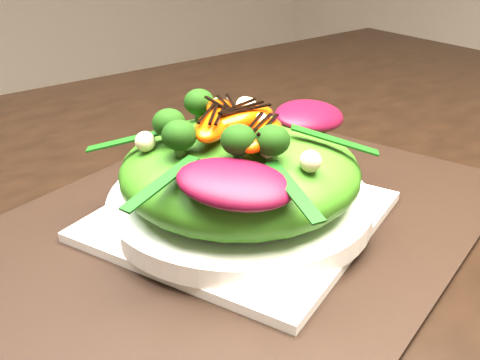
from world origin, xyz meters
TOP-DOWN VIEW (x-y plane):
  - dining_table at (0.00, 0.00)m, footprint 1.60×0.90m
  - placemat at (-0.03, -0.10)m, footprint 0.59×0.51m
  - plate_base at (-0.03, -0.10)m, footprint 0.30×0.30m
  - salad_bowl at (-0.03, -0.10)m, footprint 0.25×0.25m
  - lettuce_mound at (-0.03, -0.10)m, footprint 0.29×0.29m
  - radicchio_leaf at (0.06, -0.10)m, footprint 0.10×0.08m
  - orange_segment at (-0.05, -0.08)m, footprint 0.08×0.06m
  - broccoli_floret at (-0.09, -0.08)m, footprint 0.04×0.04m
  - macadamia_nut at (0.01, -0.14)m, footprint 0.02×0.02m
  - balsamic_drizzle at (-0.05, -0.08)m, footprint 0.05×0.02m

SIDE VIEW (x-z plane):
  - dining_table at x=0.00m, z-range 0.35..1.10m
  - placemat at x=-0.03m, z-range 0.75..0.75m
  - plate_base at x=-0.03m, z-range 0.75..0.76m
  - salad_bowl at x=-0.03m, z-range 0.76..0.78m
  - lettuce_mound at x=-0.03m, z-range 0.77..0.84m
  - radicchio_leaf at x=0.06m, z-range 0.83..0.85m
  - macadamia_nut at x=0.01m, z-range 0.84..0.86m
  - orange_segment at x=-0.05m, z-range 0.84..0.86m
  - broccoli_floret at x=-0.09m, z-range 0.84..0.88m
  - balsamic_drizzle at x=-0.05m, z-range 0.86..0.86m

